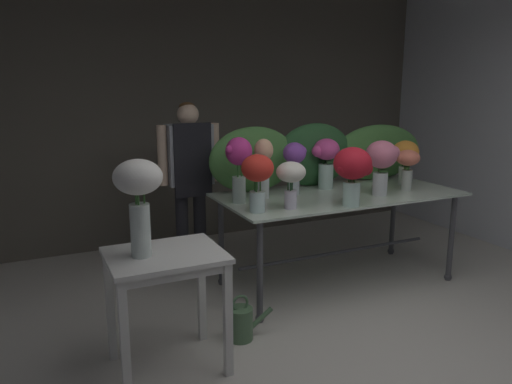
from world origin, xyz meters
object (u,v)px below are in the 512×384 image
Objects in this scene: vase_rosy_dahlias at (382,160)px; vase_violet_roses at (295,161)px; display_table_glass at (339,205)px; vase_scarlet_tulips at (257,175)px; side_table_white at (165,270)px; watering_can at (241,323)px; vase_sunset_ranunculus at (406,156)px; vase_coral_stock at (407,164)px; vase_white_roses_tall at (139,193)px; vase_crimson_peonies at (353,169)px; florist at (190,170)px; vase_peach_carnations at (263,164)px; vase_fuchsia_anemones at (326,159)px; vase_ivory_lilies at (291,177)px; vase_magenta_snapdragons at (239,161)px.

vase_rosy_dahlias is 1.04× the size of vase_violet_roses.
vase_scarlet_tulips is at bearing -163.91° from display_table_glass.
side_table_white is 0.80m from watering_can.
vase_sunset_ranunculus reaches higher than display_table_glass.
vase_white_roses_tall reaches higher than vase_coral_stock.
vase_crimson_peonies is at bearing 9.31° from vase_white_roses_tall.
florist reaches higher than vase_crimson_peonies.
vase_peach_carnations is at bearing 53.63° from watering_can.
display_table_glass is 1.92m from side_table_white.
display_table_glass is at bearing 20.25° from vase_white_roses_tall.
vase_rosy_dahlias is at bearing 24.72° from vase_crimson_peonies.
vase_coral_stock is at bearing 4.05° from vase_scarlet_tulips.
vase_coral_stock is at bearing -31.41° from vase_fuchsia_anemones.
vase_scarlet_tulips is 1.19× the size of vase_ivory_lilies.
vase_ivory_lilies is at bearing 27.82° from watering_can.
florist reaches higher than display_table_glass.
vase_white_roses_tall is at bearing -167.31° from vase_rosy_dahlias.
vase_scarlet_tulips is at bearing 175.76° from vase_ivory_lilies.
side_table_white is 1.63× the size of vase_rosy_dahlias.
vase_crimson_peonies is 0.78m from vase_scarlet_tulips.
vase_rosy_dahlias is at bearing -12.04° from vase_magenta_snapdragons.
vase_magenta_snapdragons reaches higher than vase_ivory_lilies.
vase_coral_stock is at bearing -12.18° from vase_peach_carnations.
vase_magenta_snapdragons reaches higher than vase_scarlet_tulips.
vase_scarlet_tulips is at bearing 27.48° from side_table_white.
vase_rosy_dahlias is 1.22m from vase_scarlet_tulips.
florist is 0.83m from vase_peach_carnations.
vase_crimson_peonies is at bearing -161.67° from vase_coral_stock.
vase_sunset_ranunculus is at bearing 26.70° from vase_crimson_peonies.
vase_scarlet_tulips is 1.56m from vase_coral_stock.
vase_violet_roses reaches higher than side_table_white.
display_table_glass is at bearing 142.84° from vase_rosy_dahlias.
watering_can is (-1.22, -0.58, -0.61)m from display_table_glass.
vase_fuchsia_anemones is (0.93, 0.49, -0.01)m from vase_scarlet_tulips.
vase_rosy_dahlias is 1.29× the size of vase_coral_stock.
vase_coral_stock reaches higher than display_table_glass.
display_table_glass is 4.49× the size of vase_rosy_dahlias.
vase_magenta_snapdragons is (-1.57, 0.21, 0.10)m from vase_coral_stock.
vase_peach_carnations is 0.94× the size of vase_magenta_snapdragons.
vase_crimson_peonies reaches higher than vase_coral_stock.
vase_sunset_ranunculus reaches higher than vase_ivory_lilies.
vase_fuchsia_anemones is (0.16, 0.65, -0.02)m from vase_crimson_peonies.
vase_rosy_dahlias is (2.06, 0.50, 0.48)m from side_table_white.
vase_crimson_peonies is 1.27× the size of vase_coral_stock.
vase_scarlet_tulips is 0.33m from vase_magenta_snapdragons.
vase_crimson_peonies is at bearing -155.28° from vase_rosy_dahlias.
vase_peach_carnations is 0.85× the size of vase_white_roses_tall.
vase_crimson_peonies is 1.03× the size of vase_violet_roses.
vase_peach_carnations is at bearing 133.73° from vase_crimson_peonies.
vase_rosy_dahlias is 2.26m from vase_white_roses_tall.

